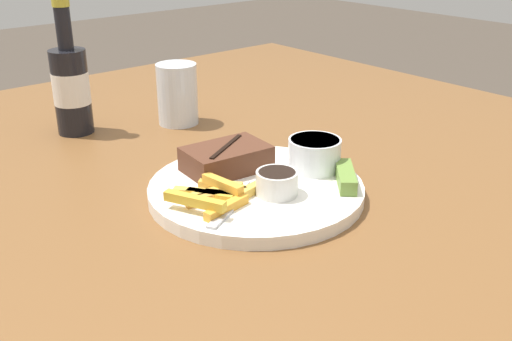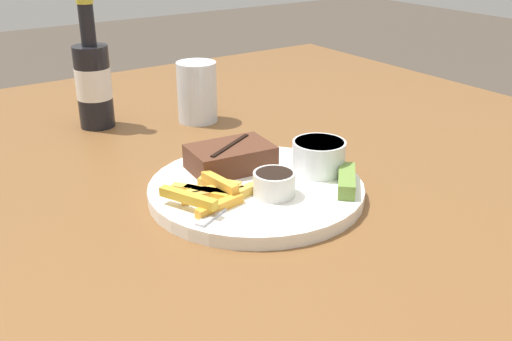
{
  "view_description": "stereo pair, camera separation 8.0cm",
  "coord_description": "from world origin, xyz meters",
  "px_view_note": "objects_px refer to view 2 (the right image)",
  "views": [
    {
      "loc": [
        -0.48,
        -0.56,
        1.13
      ],
      "look_at": [
        0.0,
        0.0,
        0.81
      ],
      "focal_mm": 42.0,
      "sensor_mm": 36.0,
      "label": 1
    },
    {
      "loc": [
        -0.42,
        -0.61,
        1.13
      ],
      "look_at": [
        0.0,
        0.0,
        0.81
      ],
      "focal_mm": 42.0,
      "sensor_mm": 36.0,
      "label": 2
    }
  ],
  "objects_px": {
    "beer_bottle": "(93,81)",
    "coleslaw_cup": "(319,155)",
    "steak_portion": "(230,157)",
    "fork_utensil": "(226,205)",
    "drinking_glass": "(197,92)",
    "dipping_sauce_cup": "(277,182)",
    "dinner_plate": "(256,190)",
    "pickle_spear": "(347,181)"
  },
  "relations": [
    {
      "from": "dinner_plate",
      "to": "beer_bottle",
      "type": "xyz_separation_m",
      "value": [
        -0.07,
        0.4,
        0.07
      ]
    },
    {
      "from": "beer_bottle",
      "to": "dipping_sauce_cup",
      "type": "bearing_deg",
      "value": -80.24
    },
    {
      "from": "dipping_sauce_cup",
      "to": "beer_bottle",
      "type": "height_order",
      "value": "beer_bottle"
    },
    {
      "from": "fork_utensil",
      "to": "steak_portion",
      "type": "bearing_deg",
      "value": 29.02
    },
    {
      "from": "steak_portion",
      "to": "beer_bottle",
      "type": "bearing_deg",
      "value": 101.82
    },
    {
      "from": "pickle_spear",
      "to": "drinking_glass",
      "type": "relative_size",
      "value": 0.7
    },
    {
      "from": "pickle_spear",
      "to": "drinking_glass",
      "type": "distance_m",
      "value": 0.41
    },
    {
      "from": "steak_portion",
      "to": "fork_utensil",
      "type": "distance_m",
      "value": 0.12
    },
    {
      "from": "dinner_plate",
      "to": "beer_bottle",
      "type": "relative_size",
      "value": 1.24
    },
    {
      "from": "coleslaw_cup",
      "to": "dipping_sauce_cup",
      "type": "height_order",
      "value": "coleslaw_cup"
    },
    {
      "from": "beer_bottle",
      "to": "drinking_glass",
      "type": "bearing_deg",
      "value": -24.72
    },
    {
      "from": "pickle_spear",
      "to": "beer_bottle",
      "type": "distance_m",
      "value": 0.51
    },
    {
      "from": "pickle_spear",
      "to": "fork_utensil",
      "type": "height_order",
      "value": "pickle_spear"
    },
    {
      "from": "pickle_spear",
      "to": "fork_utensil",
      "type": "relative_size",
      "value": 0.62
    },
    {
      "from": "steak_portion",
      "to": "drinking_glass",
      "type": "bearing_deg",
      "value": 70.26
    },
    {
      "from": "steak_portion",
      "to": "coleslaw_cup",
      "type": "height_order",
      "value": "coleslaw_cup"
    },
    {
      "from": "coleslaw_cup",
      "to": "fork_utensil",
      "type": "bearing_deg",
      "value": -172.91
    },
    {
      "from": "steak_portion",
      "to": "dipping_sauce_cup",
      "type": "height_order",
      "value": "steak_portion"
    },
    {
      "from": "dinner_plate",
      "to": "coleslaw_cup",
      "type": "distance_m",
      "value": 0.1
    },
    {
      "from": "coleslaw_cup",
      "to": "beer_bottle",
      "type": "relative_size",
      "value": 0.32
    },
    {
      "from": "coleslaw_cup",
      "to": "dipping_sauce_cup",
      "type": "distance_m",
      "value": 0.1
    },
    {
      "from": "dinner_plate",
      "to": "pickle_spear",
      "type": "xyz_separation_m",
      "value": [
        0.09,
        -0.08,
        0.02
      ]
    },
    {
      "from": "dinner_plate",
      "to": "fork_utensil",
      "type": "height_order",
      "value": "fork_utensil"
    },
    {
      "from": "steak_portion",
      "to": "pickle_spear",
      "type": "bearing_deg",
      "value": -56.33
    },
    {
      "from": "dipping_sauce_cup",
      "to": "fork_utensil",
      "type": "height_order",
      "value": "dipping_sauce_cup"
    },
    {
      "from": "dipping_sauce_cup",
      "to": "pickle_spear",
      "type": "xyz_separation_m",
      "value": [
        0.09,
        -0.04,
        -0.01
      ]
    },
    {
      "from": "steak_portion",
      "to": "pickle_spear",
      "type": "distance_m",
      "value": 0.17
    },
    {
      "from": "dipping_sauce_cup",
      "to": "steak_portion",
      "type": "bearing_deg",
      "value": 93.05
    },
    {
      "from": "coleslaw_cup",
      "to": "beer_bottle",
      "type": "xyz_separation_m",
      "value": [
        -0.17,
        0.42,
        0.04
      ]
    },
    {
      "from": "beer_bottle",
      "to": "fork_utensil",
      "type": "bearing_deg",
      "value": -89.57
    },
    {
      "from": "dinner_plate",
      "to": "coleslaw_cup",
      "type": "xyz_separation_m",
      "value": [
        0.1,
        -0.01,
        0.03
      ]
    },
    {
      "from": "dinner_plate",
      "to": "dipping_sauce_cup",
      "type": "bearing_deg",
      "value": -83.67
    },
    {
      "from": "steak_portion",
      "to": "fork_utensil",
      "type": "xyz_separation_m",
      "value": [
        -0.07,
        -0.1,
        -0.02
      ]
    },
    {
      "from": "steak_portion",
      "to": "dipping_sauce_cup",
      "type": "bearing_deg",
      "value": -86.95
    },
    {
      "from": "pickle_spear",
      "to": "fork_utensil",
      "type": "distance_m",
      "value": 0.17
    },
    {
      "from": "dipping_sauce_cup",
      "to": "beer_bottle",
      "type": "relative_size",
      "value": 0.23
    },
    {
      "from": "coleslaw_cup",
      "to": "dipping_sauce_cup",
      "type": "bearing_deg",
      "value": -163.41
    },
    {
      "from": "beer_bottle",
      "to": "coleslaw_cup",
      "type": "bearing_deg",
      "value": -67.88
    },
    {
      "from": "dipping_sauce_cup",
      "to": "drinking_glass",
      "type": "relative_size",
      "value": 0.5
    },
    {
      "from": "steak_portion",
      "to": "beer_bottle",
      "type": "height_order",
      "value": "beer_bottle"
    },
    {
      "from": "coleslaw_cup",
      "to": "drinking_glass",
      "type": "distance_m",
      "value": 0.34
    },
    {
      "from": "dipping_sauce_cup",
      "to": "fork_utensil",
      "type": "relative_size",
      "value": 0.44
    }
  ]
}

